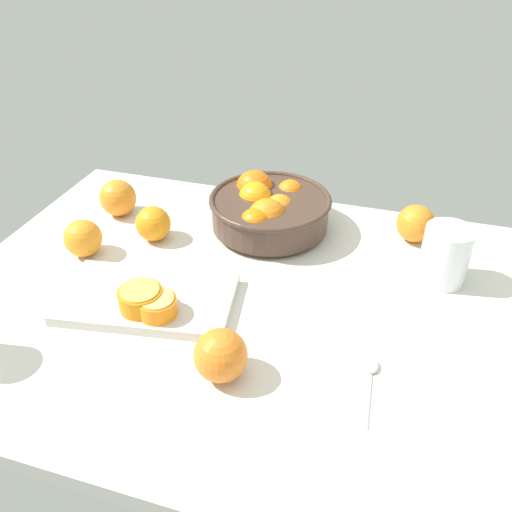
# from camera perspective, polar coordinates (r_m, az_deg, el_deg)

# --- Properties ---
(ground_plane) EXTENTS (1.14, 0.83, 0.03)m
(ground_plane) POSITION_cam_1_polar(r_m,az_deg,el_deg) (0.99, -1.22, -5.32)
(ground_plane) COLOR silver
(fruit_bowl) EXTENTS (0.27, 0.27, 0.11)m
(fruit_bowl) POSITION_cam_1_polar(r_m,az_deg,el_deg) (1.16, 1.35, 5.14)
(fruit_bowl) COLOR #473328
(fruit_bowl) RESTS_ON ground_plane
(second_glass) EXTENTS (0.09, 0.09, 0.12)m
(second_glass) POSITION_cam_1_polar(r_m,az_deg,el_deg) (1.06, 20.00, -0.27)
(second_glass) COLOR white
(second_glass) RESTS_ON ground_plane
(cutting_board) EXTENTS (0.34, 0.22, 0.02)m
(cutting_board) POSITION_cam_1_polar(r_m,az_deg,el_deg) (0.98, -11.81, -4.62)
(cutting_board) COLOR beige
(cutting_board) RESTS_ON ground_plane
(orange_half_0) EXTENTS (0.07, 0.07, 0.04)m
(orange_half_0) POSITION_cam_1_polar(r_m,az_deg,el_deg) (0.94, -12.19, -4.71)
(orange_half_0) COLOR orange
(orange_half_0) RESTS_ON cutting_board
(orange_half_1) EXTENTS (0.07, 0.07, 0.04)m
(orange_half_1) POSITION_cam_1_polar(r_m,az_deg,el_deg) (0.92, -10.77, -5.41)
(orange_half_1) COLOR orange
(orange_half_1) RESTS_ON cutting_board
(orange_half_2) EXTENTS (0.08, 0.08, 0.04)m
(orange_half_2) POSITION_cam_1_polar(r_m,az_deg,el_deg) (0.94, -12.55, -4.58)
(orange_half_2) COLOR orange
(orange_half_2) RESTS_ON cutting_board
(loose_orange_0) EXTENTS (0.08, 0.08, 0.08)m
(loose_orange_0) POSITION_cam_1_polar(r_m,az_deg,el_deg) (1.13, -18.50, 1.88)
(loose_orange_0) COLOR orange
(loose_orange_0) RESTS_ON ground_plane
(loose_orange_1) EXTENTS (0.08, 0.08, 0.08)m
(loose_orange_1) POSITION_cam_1_polar(r_m,az_deg,el_deg) (1.17, 17.14, 3.44)
(loose_orange_1) COLOR orange
(loose_orange_1) RESTS_ON ground_plane
(loose_orange_2) EXTENTS (0.08, 0.08, 0.08)m
(loose_orange_2) POSITION_cam_1_polar(r_m,az_deg,el_deg) (0.81, -3.91, -10.84)
(loose_orange_2) COLOR orange
(loose_orange_2) RESTS_ON ground_plane
(loose_orange_3) EXTENTS (0.09, 0.09, 0.09)m
(loose_orange_3) POSITION_cam_1_polar(r_m,az_deg,el_deg) (1.26, -14.95, 6.20)
(loose_orange_3) COLOR orange
(loose_orange_3) RESTS_ON ground_plane
(loose_orange_4) EXTENTS (0.08, 0.08, 0.08)m
(loose_orange_4) POSITION_cam_1_polar(r_m,az_deg,el_deg) (1.15, -11.24, 3.51)
(loose_orange_4) COLOR orange
(loose_orange_4) RESTS_ON ground_plane
(spoon) EXTENTS (0.02, 0.14, 0.01)m
(spoon) POSITION_cam_1_polar(r_m,az_deg,el_deg) (0.85, 12.48, -13.11)
(spoon) COLOR silver
(spoon) RESTS_ON ground_plane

